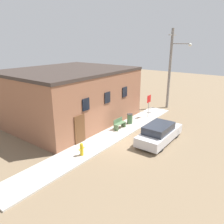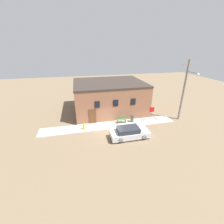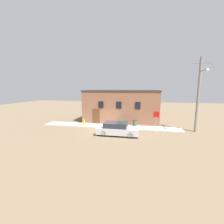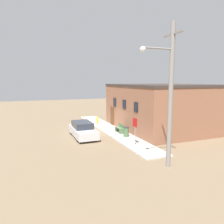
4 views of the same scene
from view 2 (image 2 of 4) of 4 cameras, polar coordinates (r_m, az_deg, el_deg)
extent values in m
plane|color=#7A664C|center=(19.64, -0.22, -6.65)|extent=(80.00, 80.00, 0.00)
cube|color=#BCB7AD|center=(20.52, -0.88, -5.07)|extent=(18.26, 2.12, 0.10)
cube|color=#8E5B42|center=(24.79, -1.16, 5.73)|extent=(10.87, 8.86, 4.57)
cube|color=#382D28|center=(24.16, -1.21, 11.17)|extent=(10.97, 8.96, 0.24)
cube|color=black|center=(20.06, -5.64, 2.88)|extent=(0.70, 0.08, 0.90)
cube|color=black|center=(20.50, 1.40, 3.46)|extent=(0.70, 0.08, 0.90)
cube|color=black|center=(21.24, 8.06, 3.96)|extent=(0.70, 0.08, 0.90)
cube|color=brown|center=(20.67, -7.44, -1.80)|extent=(1.00, 0.08, 2.20)
cylinder|color=gold|center=(19.64, -10.68, -5.56)|extent=(0.22, 0.22, 0.71)
sphere|color=gold|center=(19.45, -10.77, -4.50)|extent=(0.20, 0.20, 0.20)
cylinder|color=gold|center=(19.59, -11.21, -5.34)|extent=(0.12, 0.10, 0.10)
cylinder|color=gold|center=(19.59, -10.20, -5.24)|extent=(0.12, 0.10, 0.10)
cylinder|color=gray|center=(21.70, 14.71, -0.88)|extent=(0.06, 0.06, 2.17)
cube|color=red|center=(21.40, 14.94, 0.89)|extent=(0.70, 0.02, 0.70)
cube|color=#4C6B47|center=(20.81, 2.11, -3.74)|extent=(0.08, 0.44, 0.48)
cube|color=#4C6B47|center=(21.10, 5.07, -3.42)|extent=(0.08, 0.44, 0.48)
cube|color=#4C6B47|center=(20.83, 3.62, -2.94)|extent=(1.20, 0.44, 0.04)
cube|color=#4C6B47|center=(20.91, 3.48, -2.21)|extent=(1.20, 0.04, 0.36)
cylinder|color=#426642|center=(21.34, 7.69, -2.69)|extent=(0.48, 0.48, 0.83)
cylinder|color=#2D2D2D|center=(21.15, 7.76, -1.60)|extent=(0.51, 0.51, 0.06)
cylinder|color=gray|center=(23.06, 25.59, 7.09)|extent=(0.28, 0.28, 8.48)
cylinder|color=gray|center=(21.82, 28.37, 13.14)|extent=(0.10, 1.91, 0.10)
sphere|color=silver|center=(21.13, 29.96, 12.29)|extent=(0.32, 0.32, 0.32)
cube|color=gray|center=(22.45, 27.23, 15.79)|extent=(1.80, 0.10, 0.10)
cylinder|color=black|center=(19.03, 9.99, -6.96)|extent=(0.67, 0.20, 0.67)
cylinder|color=black|center=(17.81, 11.93, -9.45)|extent=(0.67, 0.20, 0.67)
cylinder|color=black|center=(18.21, 1.69, -8.09)|extent=(0.67, 0.20, 0.67)
cylinder|color=black|center=(16.94, 3.05, -10.82)|extent=(0.67, 0.20, 0.67)
cube|color=silver|center=(17.84, 6.77, -8.28)|extent=(4.54, 1.78, 0.68)
cube|color=#282D38|center=(17.46, 6.16, -6.67)|extent=(2.50, 1.57, 0.55)
camera|label=1|loc=(12.20, -57.77, -0.63)|focal=35.00mm
camera|label=3|loc=(9.46, 73.85, -27.07)|focal=24.00mm
camera|label=4|loc=(26.89, 54.92, 3.38)|focal=35.00mm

